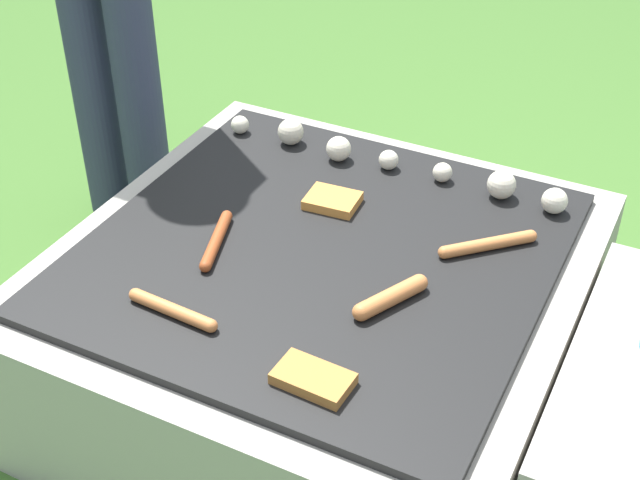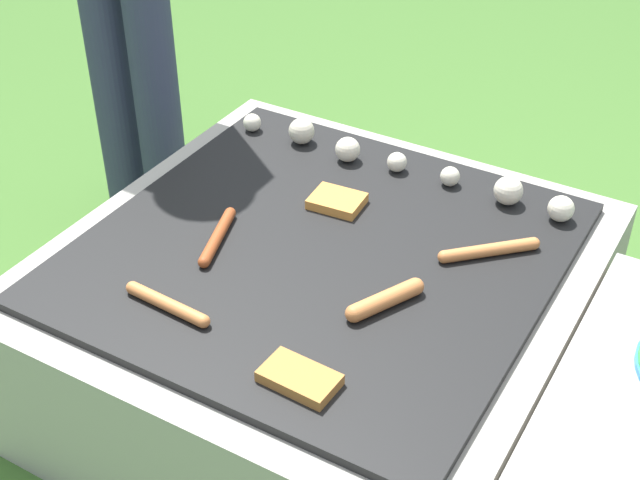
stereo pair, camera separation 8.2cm
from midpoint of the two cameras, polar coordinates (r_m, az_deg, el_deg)
ground_plane at (r=1.94m, az=1.23°, el=-9.39°), size 14.00×14.00×0.00m
grill at (r=1.81m, az=1.30°, el=-5.32°), size 0.97×0.97×0.37m
sausage_front_center at (r=1.71m, az=-5.23°, el=0.19°), size 0.07×0.18×0.02m
sausage_mid_right at (r=1.56m, az=5.70°, el=-3.85°), size 0.09×0.15×0.03m
sausage_mid_left at (r=1.56m, az=-8.28°, el=-4.11°), size 0.19×0.03×0.02m
sausage_back_center at (r=1.71m, az=12.13°, el=-0.66°), size 0.15×0.15×0.02m
bread_slice_right at (r=1.81m, az=2.39°, el=2.48°), size 0.11×0.09×0.02m
bread_slice_center at (r=1.42m, az=0.35°, el=-8.86°), size 0.13×0.08×0.02m
mushroom_row at (r=1.92m, az=6.71°, el=4.88°), size 0.78×0.07×0.06m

